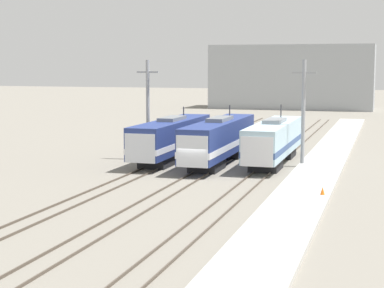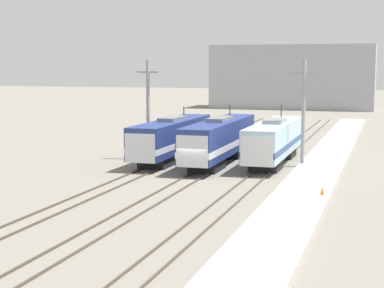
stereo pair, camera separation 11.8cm
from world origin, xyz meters
TOP-DOWN VIEW (x-y plane):
  - ground_plane at (0.00, 0.00)m, footprint 400.00×400.00m
  - rail_pair_far_left at (-4.98, 0.00)m, footprint 1.51×120.00m
  - rail_pair_center at (0.00, 0.00)m, footprint 1.51×120.00m
  - rail_pair_far_right at (4.98, 0.00)m, footprint 1.51×120.00m
  - locomotive_far_left at (-4.98, 8.37)m, footprint 3.03×17.13m
  - locomotive_center at (0.00, 7.77)m, footprint 2.97×18.09m
  - locomotive_far_right at (4.98, 9.28)m, footprint 3.02×16.98m
  - catenary_tower_left at (-7.33, 8.43)m, footprint 2.22×0.36m
  - catenary_tower_right at (7.83, 8.43)m, footprint 2.22×0.36m
  - platform at (9.57, 0.00)m, footprint 4.00×120.00m
  - traffic_cone at (11.05, -5.65)m, footprint 0.32×0.32m
  - depot_building at (-4.73, 88.26)m, footprint 34.20×12.26m

SIDE VIEW (x-z plane):
  - ground_plane at x=0.00m, z-range 0.00..0.00m
  - rail_pair_far_left at x=-4.98m, z-range 0.00..0.15m
  - rail_pair_center at x=0.00m, z-range 0.00..0.15m
  - rail_pair_far_right at x=4.98m, z-range 0.00..0.15m
  - platform at x=9.57m, z-range 0.00..0.31m
  - traffic_cone at x=11.05m, z-range 0.31..0.86m
  - locomotive_far_right at x=4.98m, z-range -0.52..4.88m
  - locomotive_far_left at x=-4.98m, z-range -0.32..4.71m
  - locomotive_center at x=0.00m, z-range -0.40..4.91m
  - catenary_tower_left at x=-7.33m, z-range 0.16..9.95m
  - catenary_tower_right at x=7.83m, z-range 0.16..9.95m
  - depot_building at x=-4.73m, z-range 0.00..13.53m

